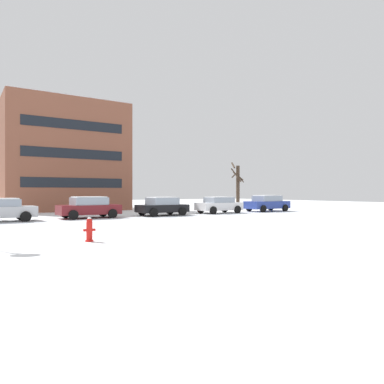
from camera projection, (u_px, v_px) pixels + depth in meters
ground_plane at (29, 238)px, 14.37m from camera, size 120.00×120.00×0.00m
road_surface at (16, 230)px, 17.60m from camera, size 80.00×9.68×0.00m
fire_hydrant at (89, 229)px, 13.38m from camera, size 0.44×0.30×0.90m
parked_car_maroon at (89, 207)px, 25.29m from camera, size 4.20×2.18×1.51m
parked_car_black at (162, 206)px, 28.01m from camera, size 3.88×2.18×1.44m
parked_car_white at (219, 205)px, 31.13m from camera, size 4.07×2.04×1.42m
parked_car_blue at (267, 203)px, 34.09m from camera, size 4.45×2.12×1.52m
tree_far_left at (238, 185)px, 37.84m from camera, size 1.15×1.56×4.96m
building_far_right at (61, 158)px, 37.80m from camera, size 11.45×10.72×10.79m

